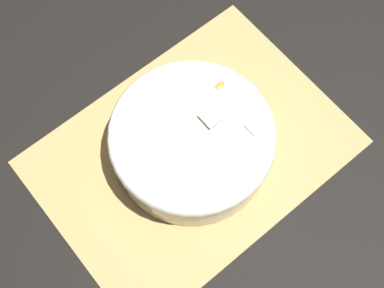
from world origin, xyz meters
name	(u,v)px	position (x,y,z in m)	size (l,w,h in m)	color
ground_plane	(192,152)	(0.00, 0.00, 0.00)	(6.00, 6.00, 0.00)	black
bamboo_mat_center	(192,152)	(0.00, 0.00, 0.00)	(0.48, 0.35, 0.01)	tan
fruit_salad_bowl	(192,141)	(0.00, 0.00, 0.05)	(0.25, 0.25, 0.08)	silver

